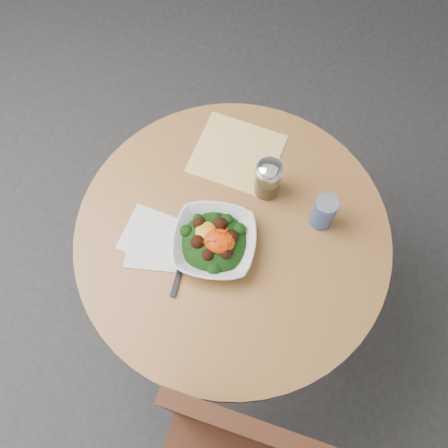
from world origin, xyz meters
name	(u,v)px	position (x,y,z in m)	size (l,w,h in m)	color
ground	(230,300)	(0.00, 0.00, 0.00)	(6.00, 6.00, 0.00)	#2D2C2F
table	(232,257)	(0.00, 0.00, 0.55)	(0.90, 0.90, 0.75)	black
cloth_napkin	(237,154)	(-0.04, 0.26, 0.75)	(0.25, 0.23, 0.00)	#E6BA0C
paper_napkins	(152,240)	(-0.22, -0.07, 0.75)	(0.19, 0.20, 0.00)	white
salad_bowl	(214,242)	(-0.04, -0.05, 0.78)	(0.25, 0.25, 0.09)	white
fork	(184,258)	(-0.12, -0.10, 0.76)	(0.03, 0.21, 0.00)	black
spice_shaker	(268,179)	(0.07, 0.16, 0.82)	(0.08, 0.08, 0.14)	silver
beverage_can	(324,212)	(0.24, 0.10, 0.81)	(0.06, 0.06, 0.12)	navy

